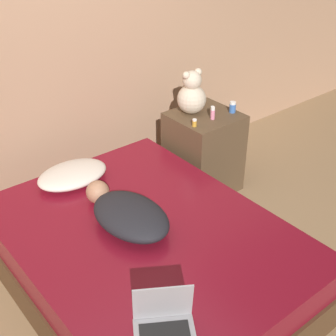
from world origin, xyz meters
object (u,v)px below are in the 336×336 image
at_px(pillow, 72,174).
at_px(teddy_bear, 192,95).
at_px(laptop, 164,325).
at_px(bottle_pink, 213,113).
at_px(bottle_white, 212,112).
at_px(person_lying, 128,213).
at_px(bottle_amber, 194,123).
at_px(bottle_blue, 233,107).

bearing_deg(pillow, teddy_bear, -1.79).
distance_m(laptop, bottle_pink, 1.87).
bearing_deg(bottle_pink, teddy_bear, 104.17).
height_order(teddy_bear, bottle_white, teddy_bear).
distance_m(teddy_bear, bottle_pink, 0.23).
height_order(person_lying, bottle_amber, bottle_amber).
xyz_separation_m(bottle_blue, bottle_white, (-0.18, 0.04, -0.00)).
relative_size(laptop, bottle_pink, 3.78).
distance_m(teddy_bear, bottle_white, 0.21).
height_order(teddy_bear, bottle_amber, teddy_bear).
height_order(bottle_pink, bottle_white, bottle_pink).
bearing_deg(person_lying, bottle_white, 19.03).
xyz_separation_m(person_lying, bottle_pink, (1.09, 0.41, 0.20)).
bearing_deg(pillow, bottle_pink, -11.50).
height_order(laptop, bottle_pink, bottle_pink).
xyz_separation_m(teddy_bear, bottle_amber, (-0.14, -0.20, -0.12)).
height_order(person_lying, bottle_blue, bottle_blue).
distance_m(pillow, bottle_pink, 1.16).
distance_m(bottle_amber, bottle_pink, 0.19).
distance_m(bottle_pink, bottle_white, 0.05).
distance_m(teddy_bear, bottle_amber, 0.28).
bearing_deg(teddy_bear, bottle_blue, -37.51).
xyz_separation_m(person_lying, bottle_white, (1.12, 0.45, 0.20)).
relative_size(bottle_amber, bottle_blue, 0.65).
xyz_separation_m(teddy_bear, bottle_blue, (0.26, -0.20, -0.11)).
bearing_deg(bottle_pink, pillow, 168.50).
bearing_deg(bottle_amber, bottle_blue, 0.11).
xyz_separation_m(pillow, bottle_white, (1.14, -0.19, 0.22)).
bearing_deg(bottle_white, pillow, 170.57).
distance_m(person_lying, bottle_pink, 1.18).
distance_m(pillow, teddy_bear, 1.12).
distance_m(pillow, bottle_amber, 0.97).
height_order(pillow, bottle_pink, bottle_pink).
bearing_deg(teddy_bear, bottle_pink, -75.83).
bearing_deg(bottle_white, person_lying, -158.06).
bearing_deg(bottle_pink, bottle_white, 49.53).
relative_size(laptop, bottle_blue, 4.15).
bearing_deg(laptop, pillow, 109.74).
relative_size(person_lying, bottle_amber, 12.35).
distance_m(pillow, bottle_blue, 1.36).
distance_m(bottle_amber, bottle_white, 0.23).
height_order(pillow, bottle_blue, bottle_blue).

